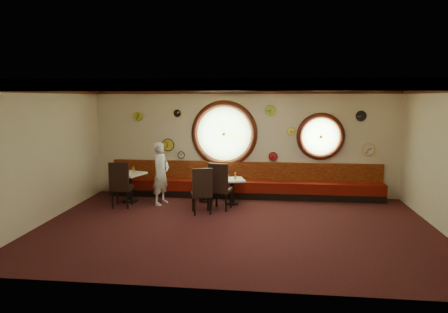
% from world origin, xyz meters
% --- Properties ---
extents(floor, '(9.00, 6.00, 0.00)m').
position_xyz_m(floor, '(0.00, 0.00, 0.00)').
color(floor, black).
rests_on(floor, ground).
extents(ceiling, '(9.00, 6.00, 0.02)m').
position_xyz_m(ceiling, '(0.00, 0.00, 3.20)').
color(ceiling, '#BB8A34').
rests_on(ceiling, wall_back).
extents(wall_back, '(9.00, 0.02, 3.20)m').
position_xyz_m(wall_back, '(0.00, 3.00, 1.60)').
color(wall_back, beige).
rests_on(wall_back, floor).
extents(wall_front, '(9.00, 0.02, 3.20)m').
position_xyz_m(wall_front, '(0.00, -3.00, 1.60)').
color(wall_front, beige).
rests_on(wall_front, floor).
extents(wall_left, '(0.02, 6.00, 3.20)m').
position_xyz_m(wall_left, '(-4.50, 0.00, 1.60)').
color(wall_left, beige).
rests_on(wall_left, floor).
extents(molding_back, '(9.00, 0.10, 0.18)m').
position_xyz_m(molding_back, '(0.00, 2.95, 3.11)').
color(molding_back, '#351209').
rests_on(molding_back, wall_back).
extents(molding_front, '(9.00, 0.10, 0.18)m').
position_xyz_m(molding_front, '(0.00, -2.95, 3.11)').
color(molding_front, '#351209').
rests_on(molding_front, wall_back).
extents(molding_left, '(0.10, 6.00, 0.18)m').
position_xyz_m(molding_left, '(-4.45, 0.00, 3.11)').
color(molding_left, '#351209').
rests_on(molding_left, wall_back).
extents(banquette_base, '(8.00, 0.55, 0.20)m').
position_xyz_m(banquette_base, '(0.00, 2.72, 0.10)').
color(banquette_base, black).
rests_on(banquette_base, floor).
extents(banquette_seat, '(8.00, 0.55, 0.30)m').
position_xyz_m(banquette_seat, '(0.00, 2.72, 0.35)').
color(banquette_seat, '#5A0E07').
rests_on(banquette_seat, banquette_base).
extents(banquette_back, '(8.00, 0.10, 0.55)m').
position_xyz_m(banquette_back, '(0.00, 2.94, 0.75)').
color(banquette_back, '#5C0707').
rests_on(banquette_back, wall_back).
extents(porthole_left_glass, '(1.66, 0.02, 1.66)m').
position_xyz_m(porthole_left_glass, '(-0.60, 3.00, 1.85)').
color(porthole_left_glass, '#80AA66').
rests_on(porthole_left_glass, wall_back).
extents(porthole_left_frame, '(1.98, 0.18, 1.98)m').
position_xyz_m(porthole_left_frame, '(-0.60, 2.98, 1.85)').
color(porthole_left_frame, '#351209').
rests_on(porthole_left_frame, wall_back).
extents(porthole_left_ring, '(1.61, 0.03, 1.61)m').
position_xyz_m(porthole_left_ring, '(-0.60, 2.95, 1.85)').
color(porthole_left_ring, gold).
rests_on(porthole_left_ring, wall_back).
extents(porthole_right_glass, '(1.10, 0.02, 1.10)m').
position_xyz_m(porthole_right_glass, '(2.20, 3.00, 1.80)').
color(porthole_right_glass, '#80AA66').
rests_on(porthole_right_glass, wall_back).
extents(porthole_right_frame, '(1.38, 0.18, 1.38)m').
position_xyz_m(porthole_right_frame, '(2.20, 2.98, 1.80)').
color(porthole_right_frame, '#351209').
rests_on(porthole_right_frame, wall_back).
extents(porthole_right_ring, '(1.09, 0.03, 1.09)m').
position_xyz_m(porthole_right_ring, '(2.20, 2.95, 1.80)').
color(porthole_right_ring, gold).
rests_on(porthole_right_ring, wall_back).
extents(wall_clock_0, '(0.26, 0.03, 0.26)m').
position_xyz_m(wall_clock_0, '(-3.20, 2.96, 2.35)').
color(wall_clock_0, '#87C026').
rests_on(wall_clock_0, wall_back).
extents(wall_clock_1, '(0.36, 0.03, 0.36)m').
position_xyz_m(wall_clock_1, '(-2.30, 2.96, 1.50)').
color(wall_clock_1, gold).
rests_on(wall_clock_1, wall_back).
extents(wall_clock_2, '(0.20, 0.03, 0.20)m').
position_xyz_m(wall_clock_2, '(-1.90, 2.96, 1.20)').
color(wall_clock_2, white).
rests_on(wall_clock_2, wall_back).
extents(wall_clock_3, '(0.30, 0.03, 0.30)m').
position_xyz_m(wall_clock_3, '(0.75, 2.96, 2.55)').
color(wall_clock_3, '#8AC43D').
rests_on(wall_clock_3, wall_back).
extents(wall_clock_4, '(0.22, 0.03, 0.22)m').
position_xyz_m(wall_clock_4, '(1.35, 2.96, 1.95)').
color(wall_clock_4, '#E6F351').
rests_on(wall_clock_4, wall_back).
extents(wall_clock_5, '(0.24, 0.03, 0.24)m').
position_xyz_m(wall_clock_5, '(0.85, 2.96, 1.20)').
color(wall_clock_5, red).
rests_on(wall_clock_5, wall_back).
extents(wall_clock_6, '(0.28, 0.03, 0.28)m').
position_xyz_m(wall_clock_6, '(3.30, 2.96, 2.40)').
color(wall_clock_6, black).
rests_on(wall_clock_6, wall_back).
extents(wall_clock_7, '(0.24, 0.03, 0.24)m').
position_xyz_m(wall_clock_7, '(-2.00, 2.96, 2.45)').
color(wall_clock_7, black).
rests_on(wall_clock_7, wall_back).
extents(wall_clock_8, '(0.34, 0.03, 0.34)m').
position_xyz_m(wall_clock_8, '(3.55, 2.96, 1.45)').
color(wall_clock_8, silver).
rests_on(wall_clock_8, wall_back).
extents(table_a, '(0.94, 0.94, 0.82)m').
position_xyz_m(table_a, '(-3.17, 1.90, 0.52)').
color(table_a, black).
rests_on(table_a, floor).
extents(table_b, '(0.64, 0.64, 0.67)m').
position_xyz_m(table_b, '(-1.04, 2.15, 0.43)').
color(table_b, black).
rests_on(table_b, floor).
extents(table_c, '(0.79, 0.79, 0.70)m').
position_xyz_m(table_c, '(-0.26, 1.97, 0.44)').
color(table_c, black).
rests_on(table_c, floor).
extents(chair_a, '(0.55, 0.55, 0.77)m').
position_xyz_m(chair_a, '(-3.17, 1.24, 0.71)').
color(chair_a, black).
rests_on(chair_a, floor).
extents(chair_b, '(0.62, 0.62, 0.74)m').
position_xyz_m(chair_b, '(-0.93, 0.89, 0.68)').
color(chair_b, black).
rests_on(chair_b, floor).
extents(chair_c, '(0.63, 0.63, 0.78)m').
position_xyz_m(chair_c, '(-0.53, 1.31, 0.72)').
color(chair_c, black).
rests_on(chair_c, floor).
extents(condiment_a_salt, '(0.04, 0.04, 0.10)m').
position_xyz_m(condiment_a_salt, '(-3.21, 1.94, 0.87)').
color(condiment_a_salt, '#BBBBBF').
rests_on(condiment_a_salt, table_a).
extents(condiment_b_salt, '(0.04, 0.04, 0.11)m').
position_xyz_m(condiment_b_salt, '(-1.07, 2.21, 0.73)').
color(condiment_b_salt, silver).
rests_on(condiment_b_salt, table_b).
extents(condiment_c_salt, '(0.04, 0.04, 0.10)m').
position_xyz_m(condiment_c_salt, '(-0.38, 2.06, 0.75)').
color(condiment_c_salt, silver).
rests_on(condiment_c_salt, table_c).
extents(condiment_a_pepper, '(0.04, 0.04, 0.10)m').
position_xyz_m(condiment_a_pepper, '(-3.18, 1.82, 0.87)').
color(condiment_a_pepper, silver).
rests_on(condiment_a_pepper, table_a).
extents(condiment_b_pepper, '(0.04, 0.04, 0.11)m').
position_xyz_m(condiment_b_pepper, '(-1.05, 2.16, 0.73)').
color(condiment_b_pepper, silver).
rests_on(condiment_b_pepper, table_b).
extents(condiment_c_pepper, '(0.04, 0.04, 0.10)m').
position_xyz_m(condiment_c_pepper, '(-0.19, 1.90, 0.75)').
color(condiment_c_pepper, silver).
rests_on(condiment_c_pepper, table_c).
extents(condiment_a_bottle, '(0.05, 0.05, 0.17)m').
position_xyz_m(condiment_a_bottle, '(-3.07, 2.02, 0.90)').
color(condiment_a_bottle, gold).
rests_on(condiment_a_bottle, table_a).
extents(condiment_b_bottle, '(0.05, 0.05, 0.15)m').
position_xyz_m(condiment_b_bottle, '(-0.96, 2.23, 0.75)').
color(condiment_b_bottle, gold).
rests_on(condiment_b_bottle, table_b).
extents(condiment_c_bottle, '(0.05, 0.05, 0.17)m').
position_xyz_m(condiment_c_bottle, '(-0.18, 2.05, 0.78)').
color(condiment_c_bottle, gold).
rests_on(condiment_c_bottle, table_c).
extents(waiter, '(0.58, 0.72, 1.72)m').
position_xyz_m(waiter, '(-2.21, 1.75, 0.86)').
color(waiter, silver).
rests_on(waiter, floor).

